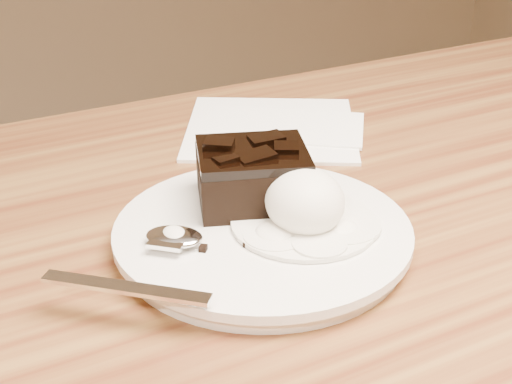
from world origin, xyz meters
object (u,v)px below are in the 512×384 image
plate (263,237)px  napkin (271,127)px  ice_cream_scoop (305,202)px  spoon (174,239)px  brownie (253,180)px

plate → napkin: plate is taller
ice_cream_scoop → spoon: (-0.09, 0.02, -0.01)m
brownie → napkin: bearing=56.6°
napkin → ice_cream_scoop: bearing=-113.1°
spoon → napkin: (0.18, 0.19, -0.02)m
spoon → napkin: size_ratio=0.97×
brownie → spoon: brownie is taller
plate → spoon: size_ratio=1.33×
plate → napkin: size_ratio=1.29×
spoon → plate: bearing=-52.9°
plate → ice_cream_scoop: (0.03, -0.01, 0.03)m
napkin → spoon: bearing=-133.9°
brownie → ice_cream_scoop: 0.05m
ice_cream_scoop → napkin: bearing=66.9°
brownie → plate: bearing=-106.9°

